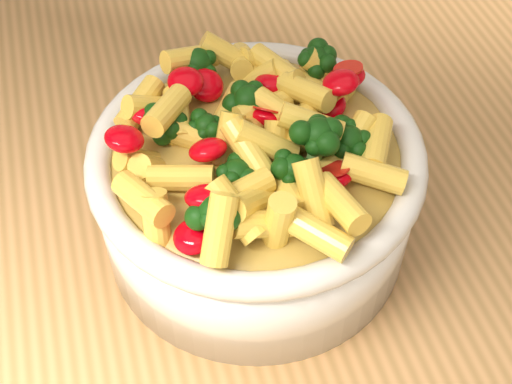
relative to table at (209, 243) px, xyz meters
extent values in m
cube|color=tan|center=(0.00, 0.00, 0.08)|extent=(1.20, 0.80, 0.04)
cylinder|color=tan|center=(0.55, 0.35, -0.37)|extent=(0.05, 0.05, 0.86)
cylinder|color=silver|center=(0.03, -0.08, 0.15)|extent=(0.24, 0.24, 0.09)
ellipsoid|color=silver|center=(0.03, -0.08, 0.12)|extent=(0.22, 0.22, 0.04)
torus|color=silver|center=(0.03, -0.08, 0.20)|extent=(0.25, 0.25, 0.02)
ellipsoid|color=gold|center=(0.03, -0.08, 0.20)|extent=(0.21, 0.21, 0.02)
camera|label=1|loc=(-0.07, -0.42, 0.57)|focal=50.00mm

